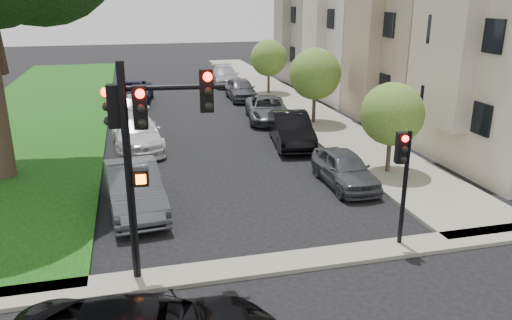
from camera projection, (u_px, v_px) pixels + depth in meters
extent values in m
plane|color=black|center=(309.00, 308.00, 11.49)|extent=(140.00, 140.00, 0.00)
cube|color=#12350D|center=(44.00, 109.00, 31.48)|extent=(8.00, 44.00, 0.12)
cube|color=gray|center=(283.00, 97.00, 35.15)|extent=(3.50, 44.00, 0.12)
cube|color=gray|center=(284.00, 263.00, 13.32)|extent=(60.00, 1.00, 0.12)
cube|color=#B8B4A7|center=(452.00, 59.00, 19.47)|extent=(0.70, 2.20, 5.50)
cube|color=black|center=(462.00, 33.00, 19.23)|extent=(0.08, 3.60, 6.00)
cube|color=tan|center=(431.00, 32.00, 27.12)|extent=(7.00, 7.40, 10.00)
cube|color=tan|center=(366.00, 43.00, 26.38)|extent=(0.70, 2.20, 5.50)
cube|color=black|center=(372.00, 23.00, 26.14)|extent=(0.08, 3.60, 6.00)
cube|color=beige|center=(369.00, 25.00, 34.03)|extent=(7.00, 7.40, 10.00)
cube|color=beige|center=(315.00, 33.00, 33.29)|extent=(0.70, 2.20, 5.50)
cube|color=black|center=(320.00, 18.00, 33.05)|extent=(0.08, 3.60, 6.00)
cube|color=gray|center=(327.00, 20.00, 40.94)|extent=(7.00, 7.40, 10.00)
cube|color=gray|center=(282.00, 27.00, 40.20)|extent=(0.70, 2.20, 5.50)
cube|color=black|center=(286.00, 14.00, 39.95)|extent=(0.08, 3.60, 6.00)
cylinder|color=#413129|center=(389.00, 153.00, 19.91)|extent=(0.18, 0.18, 1.77)
sphere|color=#556E22|center=(392.00, 114.00, 19.41)|extent=(2.48, 2.48, 2.48)
cylinder|color=#413129|center=(314.00, 107.00, 27.69)|extent=(0.20, 0.20, 2.02)
sphere|color=#556E22|center=(315.00, 74.00, 27.13)|extent=(2.82, 2.82, 2.82)
cylinder|color=#413129|center=(269.00, 81.00, 36.37)|extent=(0.19, 0.19, 1.88)
sphere|color=#556E22|center=(269.00, 58.00, 35.84)|extent=(2.63, 2.63, 2.63)
cylinder|color=black|center=(129.00, 178.00, 11.78)|extent=(0.21, 0.21, 5.49)
cylinder|color=black|center=(174.00, 87.00, 11.39)|extent=(2.32, 0.36, 0.13)
cube|color=black|center=(140.00, 107.00, 11.34)|extent=(0.34, 0.30, 1.00)
cube|color=black|center=(206.00, 90.00, 11.59)|extent=(0.34, 0.30, 1.00)
cube|color=black|center=(114.00, 106.00, 11.44)|extent=(0.30, 0.34, 1.00)
sphere|color=#FF0C05|center=(139.00, 94.00, 11.08)|extent=(0.21, 0.21, 0.21)
sphere|color=black|center=(141.00, 123.00, 11.30)|extent=(0.21, 0.21, 0.21)
cube|color=black|center=(141.00, 177.00, 11.84)|extent=(0.39, 0.30, 0.40)
cube|color=#FF5905|center=(141.00, 179.00, 11.70)|extent=(0.23, 0.03, 0.23)
cylinder|color=black|center=(404.00, 191.00, 13.81)|extent=(0.14, 0.14, 3.42)
cube|color=black|center=(401.00, 148.00, 13.36)|extent=(0.30, 0.27, 0.86)
sphere|color=#FF0C05|center=(405.00, 139.00, 13.15)|extent=(0.18, 0.18, 0.18)
imported|color=#3F4247|center=(345.00, 169.00, 18.76)|extent=(1.62, 3.94, 1.34)
imported|color=black|center=(291.00, 129.00, 23.83)|extent=(2.33, 4.96, 1.57)
imported|color=#3F4247|center=(267.00, 109.00, 28.64)|extent=(3.00, 5.22, 1.37)
imported|color=#3F4247|center=(241.00, 89.00, 34.44)|extent=(1.85, 4.41, 1.49)
imported|color=#999BA0|center=(225.00, 76.00, 40.17)|extent=(2.26, 5.15, 1.47)
imported|color=#3F4247|center=(134.00, 188.00, 16.52)|extent=(2.12, 4.91, 1.57)
imported|color=silver|center=(137.00, 132.00, 23.36)|extent=(2.50, 5.41, 1.53)
imported|color=#999BA0|center=(128.00, 108.00, 28.63)|extent=(1.98, 4.49, 1.50)
imported|color=black|center=(132.00, 92.00, 33.30)|extent=(3.08, 5.52, 1.46)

